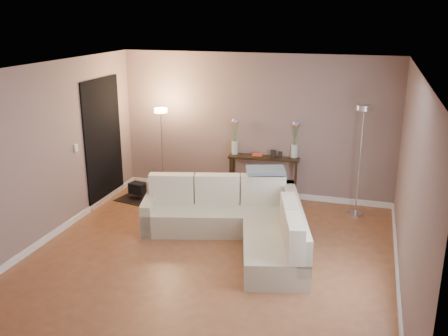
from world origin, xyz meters
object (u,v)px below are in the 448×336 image
(console_table, at_px, (259,174))
(floor_lamp_unlit, at_px, (362,139))
(sectional_sofa, at_px, (239,220))
(floor_lamp_lit, at_px, (162,135))

(console_table, relative_size, floor_lamp_unlit, 0.69)
(sectional_sofa, bearing_deg, floor_lamp_unlit, 41.90)
(sectional_sofa, relative_size, floor_lamp_unlit, 1.53)
(console_table, height_order, floor_lamp_unlit, floor_lamp_unlit)
(console_table, distance_m, floor_lamp_lit, 1.91)
(console_table, height_order, floor_lamp_lit, floor_lamp_lit)
(sectional_sofa, height_order, floor_lamp_unlit, floor_lamp_unlit)
(sectional_sofa, distance_m, floor_lamp_unlit, 2.42)
(floor_lamp_lit, bearing_deg, console_table, 13.44)
(console_table, bearing_deg, floor_lamp_lit, -166.56)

